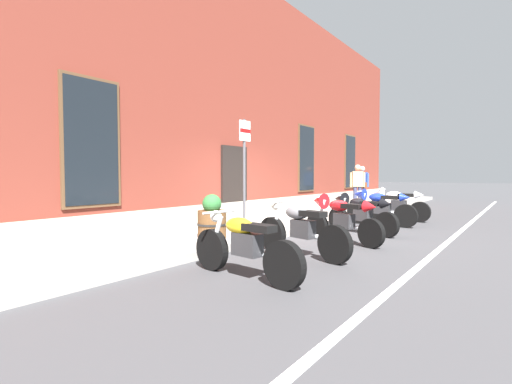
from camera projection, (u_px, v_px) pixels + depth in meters
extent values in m
plane|color=#38383A|center=(304.00, 233.00, 9.56)|extent=(140.00, 140.00, 0.00)
cube|color=gray|center=(266.00, 226.00, 10.23)|extent=(32.13, 2.29, 0.16)
cube|color=silver|center=(442.00, 247.00, 7.70)|extent=(32.13, 0.12, 0.01)
cube|color=maroon|center=(165.00, 107.00, 12.42)|extent=(26.13, 5.79, 7.42)
cube|color=gray|center=(235.00, 214.00, 10.86)|extent=(26.13, 0.10, 0.70)
cube|color=#513823|center=(91.00, 143.00, 7.27)|extent=(1.22, 0.06, 2.52)
cube|color=black|center=(92.00, 142.00, 7.25)|extent=(1.10, 0.03, 2.40)
cube|color=black|center=(234.00, 186.00, 10.83)|extent=(1.10, 0.08, 2.30)
cube|color=#513823|center=(306.00, 158.00, 14.33)|extent=(1.22, 0.06, 2.52)
cube|color=black|center=(307.00, 158.00, 14.31)|extent=(1.10, 0.03, 2.40)
cube|color=#513823|center=(350.00, 162.00, 17.85)|extent=(1.22, 0.06, 2.52)
cube|color=black|center=(350.00, 162.00, 17.84)|extent=(1.10, 0.03, 2.40)
cylinder|color=black|center=(212.00, 250.00, 5.83)|extent=(0.21, 0.65, 0.64)
cylinder|color=black|center=(284.00, 265.00, 4.83)|extent=(0.21, 0.65, 0.64)
cylinder|color=silver|center=(216.00, 235.00, 5.75)|extent=(0.11, 0.31, 0.61)
cube|color=#28282B|center=(247.00, 244.00, 5.29)|extent=(0.28, 0.47, 0.32)
ellipsoid|color=gold|center=(240.00, 226.00, 5.38)|extent=(0.33, 0.55, 0.24)
cube|color=black|center=(259.00, 228.00, 5.12)|extent=(0.28, 0.51, 0.10)
cylinder|color=silver|center=(219.00, 212.00, 5.68)|extent=(0.62, 0.12, 0.04)
cylinder|color=silver|center=(269.00, 255.00, 5.17)|extent=(0.15, 0.46, 0.09)
sphere|color=silver|center=(216.00, 216.00, 5.73)|extent=(0.18, 0.18, 0.18)
cylinder|color=black|center=(272.00, 234.00, 7.38)|extent=(0.27, 0.66, 0.65)
cylinder|color=black|center=(335.00, 244.00, 6.22)|extent=(0.27, 0.66, 0.65)
cylinder|color=silver|center=(276.00, 221.00, 7.29)|extent=(0.14, 0.32, 0.64)
cube|color=#28282B|center=(303.00, 229.00, 6.75)|extent=(0.32, 0.48, 0.32)
ellipsoid|color=slate|center=(297.00, 213.00, 6.85)|extent=(0.38, 0.57, 0.24)
cube|color=black|center=(313.00, 214.00, 6.56)|extent=(0.33, 0.52, 0.10)
cylinder|color=silver|center=(279.00, 202.00, 7.21)|extent=(0.61, 0.18, 0.04)
cylinder|color=silver|center=(320.00, 237.00, 6.61)|extent=(0.19, 0.46, 0.09)
sphere|color=silver|center=(276.00, 205.00, 7.27)|extent=(0.18, 0.18, 0.18)
cylinder|color=black|center=(317.00, 225.00, 8.81)|extent=(0.31, 0.61, 0.60)
cylinder|color=black|center=(371.00, 233.00, 7.57)|extent=(0.31, 0.61, 0.60)
cylinder|color=silver|center=(320.00, 214.00, 8.71)|extent=(0.17, 0.33, 0.68)
cube|color=#28282B|center=(344.00, 221.00, 8.14)|extent=(0.35, 0.49, 0.32)
ellipsoid|color=red|center=(339.00, 206.00, 8.25)|extent=(0.41, 0.58, 0.24)
cube|color=black|center=(353.00, 206.00, 7.94)|extent=(0.36, 0.53, 0.10)
cylinder|color=silver|center=(323.00, 197.00, 8.63)|extent=(0.60, 0.23, 0.04)
cylinder|color=silver|center=(359.00, 228.00, 7.97)|extent=(0.23, 0.46, 0.09)
cone|color=red|center=(319.00, 201.00, 8.74)|extent=(0.45, 0.44, 0.36)
cone|color=red|center=(371.00, 207.00, 7.56)|extent=(0.31, 0.32, 0.24)
cylinder|color=black|center=(338.00, 219.00, 10.09)|extent=(0.32, 0.61, 0.61)
cylinder|color=black|center=(387.00, 225.00, 8.84)|extent=(0.32, 0.61, 0.61)
cylinder|color=silver|center=(341.00, 209.00, 10.00)|extent=(0.17, 0.32, 0.64)
cube|color=#28282B|center=(363.00, 215.00, 9.42)|extent=(0.35, 0.49, 0.32)
ellipsoid|color=black|center=(358.00, 203.00, 9.53)|extent=(0.42, 0.58, 0.24)
cube|color=black|center=(370.00, 204.00, 9.21)|extent=(0.37, 0.53, 0.10)
cylinder|color=silver|center=(344.00, 195.00, 9.92)|extent=(0.60, 0.24, 0.04)
cylinder|color=silver|center=(376.00, 221.00, 9.24)|extent=(0.23, 0.45, 0.09)
cone|color=black|center=(340.00, 199.00, 10.03)|extent=(0.45, 0.44, 0.36)
cone|color=black|center=(387.00, 204.00, 8.83)|extent=(0.31, 0.33, 0.24)
cylinder|color=black|center=(358.00, 213.00, 11.44)|extent=(0.18, 0.66, 0.66)
cylinder|color=black|center=(406.00, 216.00, 10.50)|extent=(0.18, 0.66, 0.66)
cylinder|color=silver|center=(361.00, 204.00, 11.37)|extent=(0.10, 0.33, 0.67)
cube|color=#28282B|center=(382.00, 208.00, 10.93)|extent=(0.26, 0.46, 0.32)
ellipsoid|color=#192D9E|center=(378.00, 197.00, 11.01)|extent=(0.31, 0.54, 0.24)
cube|color=black|center=(390.00, 197.00, 10.76)|extent=(0.26, 0.50, 0.10)
cylinder|color=silver|center=(363.00, 191.00, 11.30)|extent=(0.62, 0.09, 0.04)
cylinder|color=silver|center=(394.00, 213.00, 10.83)|extent=(0.13, 0.46, 0.09)
cone|color=#192D9E|center=(359.00, 194.00, 11.38)|extent=(0.39, 0.37, 0.36)
cone|color=#192D9E|center=(405.00, 197.00, 10.48)|extent=(0.26, 0.28, 0.24)
cylinder|color=black|center=(376.00, 209.00, 12.62)|extent=(0.17, 0.65, 0.64)
cylinder|color=black|center=(420.00, 212.00, 11.70)|extent=(0.17, 0.65, 0.64)
cylinder|color=silver|center=(379.00, 201.00, 12.54)|extent=(0.10, 0.33, 0.68)
cube|color=#28282B|center=(399.00, 205.00, 12.12)|extent=(0.26, 0.46, 0.32)
ellipsoid|color=silver|center=(394.00, 195.00, 12.20)|extent=(0.30, 0.54, 0.24)
cube|color=black|center=(406.00, 195.00, 11.96)|extent=(0.26, 0.50, 0.10)
cylinder|color=silver|center=(381.00, 189.00, 12.47)|extent=(0.62, 0.09, 0.04)
cylinder|color=silver|center=(409.00, 209.00, 12.02)|extent=(0.13, 0.46, 0.09)
cone|color=silver|center=(378.00, 192.00, 12.56)|extent=(0.39, 0.37, 0.36)
cone|color=silver|center=(419.00, 195.00, 11.69)|extent=(0.26, 0.28, 0.24)
cylinder|color=#2D3351|center=(355.00, 197.00, 14.86)|extent=(0.14, 0.14, 0.85)
cylinder|color=#2D3351|center=(360.00, 197.00, 14.84)|extent=(0.14, 0.14, 0.85)
cube|color=tan|center=(358.00, 179.00, 14.82)|extent=(0.37, 0.45, 0.60)
sphere|color=tan|center=(358.00, 168.00, 14.80)|extent=(0.23, 0.23, 0.23)
cylinder|color=tan|center=(351.00, 180.00, 14.84)|extent=(0.09, 0.09, 0.57)
cylinder|color=tan|center=(364.00, 180.00, 14.79)|extent=(0.09, 0.09, 0.57)
cube|color=#592D19|center=(366.00, 185.00, 14.82)|extent=(0.14, 0.13, 0.24)
cylinder|color=black|center=(364.00, 197.00, 15.65)|extent=(0.14, 0.14, 0.83)
cylinder|color=black|center=(360.00, 196.00, 15.77)|extent=(0.14, 0.14, 0.83)
cube|color=#2D478C|center=(362.00, 179.00, 15.67)|extent=(0.23, 0.42, 0.59)
sphere|color=tan|center=(362.00, 169.00, 15.65)|extent=(0.23, 0.23, 0.23)
cylinder|color=#2D478C|center=(368.00, 180.00, 15.51)|extent=(0.09, 0.09, 0.56)
cylinder|color=#2D478C|center=(357.00, 180.00, 15.84)|extent=(0.09, 0.09, 0.56)
cube|color=maroon|center=(355.00, 185.00, 15.88)|extent=(0.13, 0.09, 0.24)
cylinder|color=#4C4C51|center=(244.00, 177.00, 8.25)|extent=(0.06, 0.06, 2.53)
cube|color=white|center=(245.00, 131.00, 8.19)|extent=(0.36, 0.03, 0.44)
cube|color=red|center=(245.00, 131.00, 8.18)|extent=(0.36, 0.01, 0.08)
cylinder|color=brown|center=(212.00, 224.00, 7.87)|extent=(0.60, 0.60, 0.57)
cylinder|color=black|center=(212.00, 224.00, 7.87)|extent=(0.63, 0.63, 0.04)
sphere|color=#28602D|center=(212.00, 204.00, 7.86)|extent=(0.40, 0.40, 0.40)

